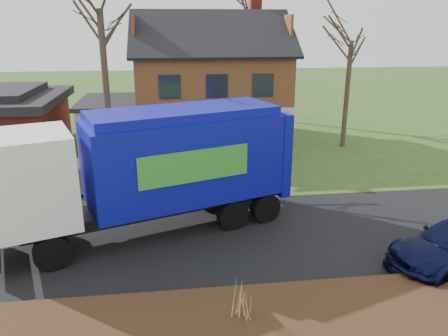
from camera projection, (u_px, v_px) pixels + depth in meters
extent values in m
plane|color=#314D19|center=(194.00, 238.00, 15.61)|extent=(120.00, 120.00, 0.00)
cube|color=black|center=(194.00, 238.00, 15.61)|extent=(80.00, 7.00, 0.02)
cube|color=black|center=(207.00, 335.00, 10.57)|extent=(80.00, 3.50, 0.30)
cube|color=beige|center=(211.00, 119.00, 28.60)|extent=(9.00, 7.50, 2.70)
cube|color=#522E17|center=(210.00, 76.00, 27.73)|extent=(9.00, 7.50, 2.80)
cube|color=maroon|center=(255.00, 4.00, 27.65)|extent=(0.70, 0.90, 1.60)
cube|color=beige|center=(113.00, 124.00, 27.40)|extent=(3.50, 5.50, 2.60)
cube|color=black|center=(112.00, 101.00, 26.96)|extent=(3.90, 5.90, 0.24)
cylinder|color=black|center=(52.00, 252.00, 13.51)|extent=(1.21, 0.75, 1.15)
cylinder|color=black|center=(45.00, 223.00, 15.47)|extent=(1.21, 0.75, 1.15)
cylinder|color=black|center=(232.00, 215.00, 16.18)|extent=(1.21, 0.75, 1.15)
cylinder|color=black|center=(206.00, 194.00, 18.15)|extent=(1.21, 0.75, 1.15)
cylinder|color=black|center=(265.00, 208.00, 16.79)|extent=(1.21, 0.75, 1.15)
cylinder|color=black|center=(237.00, 188.00, 18.76)|extent=(1.21, 0.75, 1.15)
cube|color=black|center=(159.00, 206.00, 16.02)|extent=(9.40, 4.40, 0.39)
cube|color=white|center=(31.00, 179.00, 13.72)|extent=(3.31, 3.45, 2.98)
cube|color=#0C0F93|center=(184.00, 158.00, 15.92)|extent=(7.48, 4.92, 2.98)
cube|color=#0C0F93|center=(183.00, 113.00, 15.40)|extent=(7.06, 4.49, 0.33)
cube|color=#0C0F93|center=(268.00, 149.00, 17.49)|extent=(1.30, 2.79, 3.20)
cube|color=green|center=(195.00, 166.00, 14.63)|extent=(3.77, 1.36, 1.10)
cube|color=green|center=(167.00, 146.00, 17.01)|extent=(3.77, 1.36, 1.10)
imported|color=#A4A5AB|center=(66.00, 177.00, 19.35)|extent=(5.30, 3.03, 1.65)
cylinder|color=#3C3024|center=(106.00, 92.00, 22.24)|extent=(0.33, 0.33, 8.00)
cylinder|color=#443329|center=(347.00, 95.00, 26.39)|extent=(0.29, 0.29, 6.36)
cylinder|color=#392C22|center=(251.00, 62.00, 34.25)|extent=(0.33, 0.33, 8.77)
cone|color=tan|center=(242.00, 300.00, 10.83)|extent=(0.04, 0.04, 0.97)
cone|color=tan|center=(236.00, 301.00, 10.81)|extent=(0.04, 0.04, 0.97)
cone|color=tan|center=(248.00, 300.00, 10.85)|extent=(0.04, 0.04, 0.97)
cone|color=tan|center=(241.00, 297.00, 10.94)|extent=(0.04, 0.04, 0.97)
cone|color=tan|center=(243.00, 303.00, 10.71)|extent=(0.04, 0.04, 0.97)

